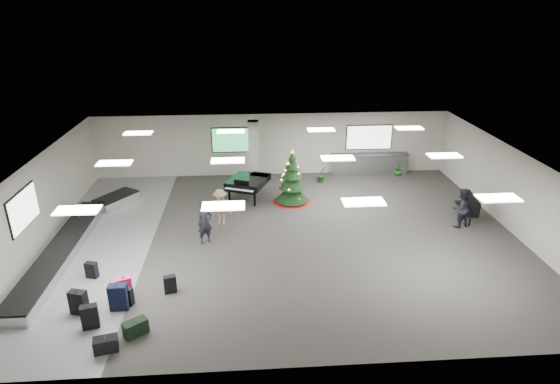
{
  "coord_description": "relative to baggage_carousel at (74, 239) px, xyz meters",
  "views": [
    {
      "loc": [
        -1.26,
        -16.05,
        8.52
      ],
      "look_at": [
        -0.05,
        1.0,
        1.44
      ],
      "focal_mm": 30.0,
      "sensor_mm": 36.0,
      "label": 1
    }
  ],
  "objects": [
    {
      "name": "navy_suitcase",
      "position": [
        2.66,
        -4.15,
        0.19
      ],
      "size": [
        0.53,
        0.31,
        0.83
      ],
      "rotation": [
        0.0,
        0.0,
        0.01
      ],
      "color": "black",
      "rests_on": "ground"
    },
    {
      "name": "traveler_b",
      "position": [
        5.41,
        1.34,
        0.55
      ],
      "size": [
        1.11,
        0.84,
        1.52
      ],
      "primitive_type": "imported",
      "rotation": [
        0.0,
        0.0,
        -0.32
      ],
      "color": "#8F7B58",
      "rests_on": "ground"
    },
    {
      "name": "traveler_bench",
      "position": [
        14.97,
        0.42,
        0.61
      ],
      "size": [
        0.95,
        0.83,
        1.65
      ],
      "primitive_type": "imported",
      "rotation": [
        0.0,
        0.0,
        3.44
      ],
      "color": "black",
      "rests_on": "ground"
    },
    {
      "name": "black_duffel",
      "position": [
        2.75,
        -5.96,
        -0.01
      ],
      "size": [
        0.68,
        0.48,
        0.42
      ],
      "rotation": [
        0.0,
        0.0,
        0.24
      ],
      "color": "black",
      "rests_on": "ground"
    },
    {
      "name": "room_envelope",
      "position": [
        7.46,
        0.75,
        2.12
      ],
      "size": [
        18.02,
        14.02,
        3.21
      ],
      "color": "#BDB6AD",
      "rests_on": "ground"
    },
    {
      "name": "baggage_carousel",
      "position": [
        0.0,
        0.0,
        0.0
      ],
      "size": [
        2.28,
        9.71,
        0.43
      ],
      "color": "silver",
      "rests_on": "ground"
    },
    {
      "name": "green_duffel",
      "position": [
        3.38,
        -5.35,
        0.0
      ],
      "size": [
        0.72,
        0.65,
        0.45
      ],
      "rotation": [
        0.0,
        0.0,
        0.63
      ],
      "color": "black",
      "rests_on": "ground"
    },
    {
      "name": "suitcase_5",
      "position": [
        1.55,
        -4.28,
        0.16
      ],
      "size": [
        0.55,
        0.4,
        0.77
      ],
      "rotation": [
        0.0,
        0.0,
        -0.27
      ],
      "color": "black",
      "rests_on": "ground"
    },
    {
      "name": "christmas_tree",
      "position": [
        8.5,
        3.38,
        0.64
      ],
      "size": [
        1.74,
        1.74,
        2.48
      ],
      "color": "maroon",
      "rests_on": "ground"
    },
    {
      "name": "suitcase_3",
      "position": [
        4.04,
        -3.4,
        0.07
      ],
      "size": [
        0.42,
        0.31,
        0.59
      ],
      "rotation": [
        0.0,
        0.0,
        0.28
      ],
      "color": "black",
      "rests_on": "ground"
    },
    {
      "name": "bench",
      "position": [
        15.66,
        1.08,
        0.36
      ],
      "size": [
        0.79,
        1.68,
        1.02
      ],
      "rotation": [
        0.0,
        0.0,
        -0.16
      ],
      "color": "black",
      "rests_on": "ground"
    },
    {
      "name": "suitcase_1",
      "position": [
        2.84,
        -3.94,
        0.07
      ],
      "size": [
        0.41,
        0.3,
        0.59
      ],
      "rotation": [
        0.0,
        0.0,
        -0.32
      ],
      "color": "black",
      "rests_on": "ground"
    },
    {
      "name": "potted_plant_left",
      "position": [
        10.2,
        5.72,
        0.21
      ],
      "size": [
        0.6,
        0.59,
        0.85
      ],
      "primitive_type": "imported",
      "rotation": [
        0.0,
        0.0,
        0.68
      ],
      "color": "#123A18",
      "rests_on": "ground"
    },
    {
      "name": "potted_plant_right",
      "position": [
        14.35,
        6.4,
        0.15
      ],
      "size": [
        0.51,
        0.51,
        0.72
      ],
      "primitive_type": "imported",
      "rotation": [
        0.0,
        0.0,
        1.87
      ],
      "color": "#123A18",
      "rests_on": "ground"
    },
    {
      "name": "pink_suitcase",
      "position": [
        2.68,
        -3.6,
        0.14
      ],
      "size": [
        0.52,
        0.41,
        0.73
      ],
      "rotation": [
        0.0,
        0.0,
        0.39
      ],
      "color": "#FE2177",
      "rests_on": "ground"
    },
    {
      "name": "suitcase_0",
      "position": [
        2.07,
        -4.97,
        0.14
      ],
      "size": [
        0.51,
        0.36,
        0.73
      ],
      "rotation": [
        0.0,
        0.0,
        0.26
      ],
      "color": "black",
      "rests_on": "ground"
    },
    {
      "name": "traveler_a",
      "position": [
        4.9,
        -0.21,
        0.59
      ],
      "size": [
        0.7,
        0.61,
        1.61
      ],
      "primitive_type": "imported",
      "rotation": [
        0.0,
        0.0,
        0.46
      ],
      "color": "black",
      "rests_on": "ground"
    },
    {
      "name": "grand_piano",
      "position": [
        6.49,
        3.85,
        0.6
      ],
      "size": [
        2.17,
        2.43,
        1.15
      ],
      "rotation": [
        0.0,
        0.0,
        -0.39
      ],
      "color": "black",
      "rests_on": "ground"
    },
    {
      "name": "service_counter",
      "position": [
        12.84,
        6.73,
        0.33
      ],
      "size": [
        4.05,
        0.65,
        1.08
      ],
      "color": "silver",
      "rests_on": "ground"
    },
    {
      "name": "ground",
      "position": [
        7.84,
        0.08,
        -0.21
      ],
      "size": [
        18.0,
        18.0,
        0.0
      ],
      "primitive_type": "plane",
      "color": "#393634",
      "rests_on": "ground"
    },
    {
      "name": "suitcase_8",
      "position": [
        1.34,
        -2.37,
        0.07
      ],
      "size": [
        0.42,
        0.31,
        0.58
      ],
      "rotation": [
        0.0,
        0.0,
        -0.27
      ],
      "color": "black",
      "rests_on": "ground"
    }
  ]
}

